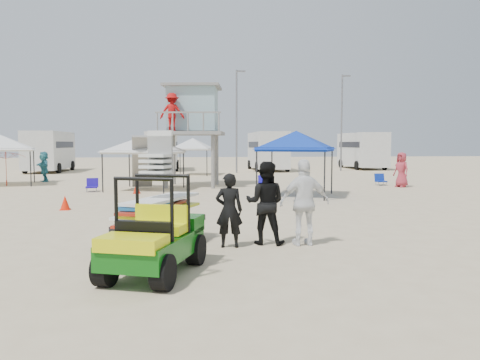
{
  "coord_description": "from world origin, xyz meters",
  "views": [
    {
      "loc": [
        -0.95,
        -9.59,
        2.29
      ],
      "look_at": [
        0.5,
        3.0,
        1.3
      ],
      "focal_mm": 35.0,
      "sensor_mm": 36.0,
      "label": 1
    }
  ],
  "objects": [
    {
      "name": "canopy_white_c",
      "position": [
        -0.46,
        24.84,
        2.54
      ],
      "size": [
        3.21,
        3.21,
        3.09
      ],
      "color": "black",
      "rests_on": "ground"
    },
    {
      "name": "distant_beachgoers",
      "position": [
        -2.22,
        17.49,
        0.91
      ],
      "size": [
        20.85,
        7.15,
        1.83
      ],
      "color": "teal",
      "rests_on": "ground"
    },
    {
      "name": "canopy_white_b",
      "position": [
        -11.07,
        17.5,
        2.62
      ],
      "size": [
        3.94,
        3.94,
        3.17
      ],
      "color": "black",
      "rests_on": "ground"
    },
    {
      "name": "rv_far_left",
      "position": [
        -12.0,
        29.99,
        1.8
      ],
      "size": [
        2.64,
        6.8,
        3.25
      ],
      "color": "silver",
      "rests_on": "ground"
    },
    {
      "name": "light_pole_left",
      "position": [
        3.0,
        27.0,
        4.0
      ],
      "size": [
        0.14,
        0.14,
        8.0
      ],
      "primitive_type": "cylinder",
      "color": "slate",
      "rests_on": "ground"
    },
    {
      "name": "cone_far",
      "position": [
        -3.22,
        12.17,
        0.25
      ],
      "size": [
        0.34,
        0.34,
        0.5
      ],
      "primitive_type": "cone",
      "color": "red",
      "rests_on": "ground"
    },
    {
      "name": "beach_chair_c",
      "position": [
        9.68,
        15.03,
        0.31
      ],
      "size": [
        0.54,
        0.58,
        0.64
      ],
      "color": "navy",
      "rests_on": "ground"
    },
    {
      "name": "rv_mid_right",
      "position": [
        6.0,
        29.99,
        1.8
      ],
      "size": [
        2.64,
        7.0,
        3.25
      ],
      "color": "silver",
      "rests_on": "ground"
    },
    {
      "name": "umbrella_b",
      "position": [
        -2.06,
        20.57,
        0.98
      ],
      "size": [
        3.01,
        3.02,
        1.97
      ],
      "primitive_type": "imported",
      "rotation": [
        0.0,
        0.0,
        0.62
      ],
      "color": "yellow",
      "rests_on": "ground"
    },
    {
      "name": "rv_mid_left",
      "position": [
        -3.0,
        31.49,
        1.8
      ],
      "size": [
        2.65,
        6.5,
        3.25
      ],
      "color": "silver",
      "rests_on": "ground"
    },
    {
      "name": "light_pole_right",
      "position": [
        12.0,
        28.5,
        4.0
      ],
      "size": [
        0.14,
        0.14,
        8.0
      ],
      "primitive_type": "cylinder",
      "color": "slate",
      "rests_on": "ground"
    },
    {
      "name": "canopy_blue",
      "position": [
        3.81,
        10.37,
        2.7
      ],
      "size": [
        3.91,
        3.91,
        3.24
      ],
      "color": "black",
      "rests_on": "ground"
    },
    {
      "name": "surf_trailer",
      "position": [
        -1.54,
        0.87,
        0.92
      ],
      "size": [
        2.04,
        2.8,
        2.26
      ],
      "color": "black",
      "rests_on": "ground"
    },
    {
      "name": "man_left",
      "position": [
        -0.02,
        0.57,
        0.82
      ],
      "size": [
        0.63,
        0.45,
        1.65
      ],
      "primitive_type": "imported",
      "rotation": [
        0.0,
        0.0,
        3.05
      ],
      "color": "black",
      "rests_on": "ground"
    },
    {
      "name": "ground",
      "position": [
        0.0,
        0.0,
        0.0
      ],
      "size": [
        140.0,
        140.0,
        0.0
      ],
      "primitive_type": "plane",
      "color": "beige",
      "rests_on": "ground"
    },
    {
      "name": "beach_chair_a",
      "position": [
        -5.44,
        13.31,
        0.31
      ],
      "size": [
        0.61,
        0.66,
        0.64
      ],
      "color": "#1F0E9C",
      "rests_on": "ground"
    },
    {
      "name": "umbrella_a",
      "position": [
        -10.62,
        16.81,
        0.96
      ],
      "size": [
        2.54,
        2.57,
        1.92
      ],
      "primitive_type": "imported",
      "rotation": [
        0.0,
        0.0,
        -0.24
      ],
      "color": "red",
      "rests_on": "ground"
    },
    {
      "name": "man_mid",
      "position": [
        0.83,
        0.82,
        0.94
      ],
      "size": [
        1.09,
        0.96,
        1.89
      ],
      "primitive_type": "imported",
      "rotation": [
        0.0,
        0.0,
        2.83
      ],
      "color": "black",
      "rests_on": "ground"
    },
    {
      "name": "utility_cart",
      "position": [
        -1.54,
        -1.46,
        0.8
      ],
      "size": [
        1.8,
        2.49,
        1.71
      ],
      "color": "#0D5710",
      "rests_on": "ground"
    },
    {
      "name": "beach_chair_b",
      "position": [
        3.05,
        14.33,
        0.31
      ],
      "size": [
        0.58,
        0.62,
        0.64
      ],
      "color": "#1910B1",
      "rests_on": "ground"
    },
    {
      "name": "cone_near",
      "position": [
        -5.13,
        7.03,
        0.25
      ],
      "size": [
        0.34,
        0.34,
        0.5
      ],
      "primitive_type": "cone",
      "color": "#FD2208",
      "rests_on": "ground"
    },
    {
      "name": "rv_far_right",
      "position": [
        15.0,
        31.49,
        1.8
      ],
      "size": [
        2.64,
        6.6,
        3.25
      ],
      "color": "silver",
      "rests_on": "ground"
    },
    {
      "name": "man_right",
      "position": [
        1.68,
        0.57,
        0.97
      ],
      "size": [
        1.17,
        0.56,
        1.94
      ],
      "primitive_type": "imported",
      "rotation": [
        0.0,
        0.0,
        3.22
      ],
      "color": "white",
      "rests_on": "ground"
    },
    {
      "name": "lifeguard_tower",
      "position": [
        -0.71,
        15.67,
        3.93
      ],
      "size": [
        3.73,
        3.73,
        5.27
      ],
      "color": "gray",
      "rests_on": "ground"
    },
    {
      "name": "canopy_white_a",
      "position": [
        -2.98,
        13.88,
        2.53
      ],
      "size": [
        3.97,
        3.97,
        3.08
      ],
      "color": "black",
      "rests_on": "ground"
    }
  ]
}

